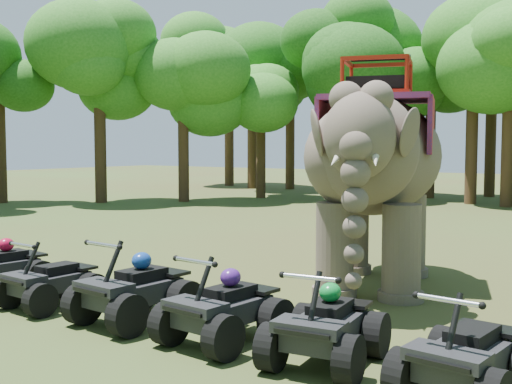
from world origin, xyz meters
TOP-DOWN VIEW (x-y plane):
  - ground at (0.00, 0.00)m, footprint 110.00×110.00m
  - elephant at (1.72, 2.87)m, footprint 3.94×5.94m
  - atv_1 at (-2.21, -1.88)m, footprint 1.26×1.66m
  - atv_2 at (-0.31, -1.76)m, footprint 1.47×1.92m
  - atv_3 at (1.49, -1.81)m, footprint 1.42×1.85m
  - atv_4 at (3.10, -1.76)m, footprint 1.44×1.84m
  - atv_5 at (4.92, -1.87)m, footprint 1.39×1.79m
  - tree_0 at (0.00, 21.29)m, footprint 6.28×6.28m
  - tree_25 at (-20.63, 9.64)m, footprint 5.54×5.54m
  - tree_26 at (-16.79, 12.46)m, footprint 6.03×6.03m
  - tree_27 at (-13.83, 15.15)m, footprint 5.30×5.30m
  - tree_28 at (-11.95, 19.17)m, footprint 4.78×4.78m
  - tree_29 at (-8.32, 21.39)m, footprint 6.24×6.24m
  - tree_30 at (-4.54, 24.07)m, footprint 5.25×5.25m
  - tree_32 at (-1.76, 21.81)m, footprint 5.94×5.94m
  - tree_33 at (-16.46, 24.87)m, footprint 6.52×6.52m
  - tree_37 at (-19.31, 26.27)m, footprint 7.50×7.50m
  - tree_38 at (-7.47, 22.93)m, footprint 7.32×7.32m
  - tree_39 at (-14.08, 25.65)m, footprint 6.21×6.21m
  - tree_41 at (-2.14, 26.72)m, footprint 6.21×6.21m

SIDE VIEW (x-z plane):
  - ground at x=0.00m, z-range 0.00..0.00m
  - atv_1 at x=-2.21m, z-range 0.00..1.18m
  - atv_5 at x=4.92m, z-range 0.00..1.24m
  - atv_4 at x=3.10m, z-range 0.00..1.26m
  - atv_3 at x=1.49m, z-range 0.00..1.29m
  - atv_2 at x=-0.31m, z-range 0.00..1.35m
  - elephant at x=1.72m, z-range 0.00..4.59m
  - tree_28 at x=-11.95m, z-range 0.00..6.83m
  - tree_30 at x=-4.54m, z-range 0.00..7.49m
  - tree_27 at x=-13.83m, z-range 0.00..7.57m
  - tree_25 at x=-20.63m, z-range 0.00..7.92m
  - tree_32 at x=-1.76m, z-range 0.00..8.48m
  - tree_26 at x=-16.79m, z-range 0.00..8.62m
  - tree_41 at x=-2.14m, z-range 0.00..8.87m
  - tree_39 at x=-14.08m, z-range 0.00..8.88m
  - tree_29 at x=-8.32m, z-range 0.00..8.92m
  - tree_0 at x=0.00m, z-range 0.00..8.96m
  - tree_33 at x=-16.46m, z-range 0.00..9.32m
  - tree_38 at x=-7.47m, z-range 0.00..10.46m
  - tree_37 at x=-19.31m, z-range 0.00..10.72m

